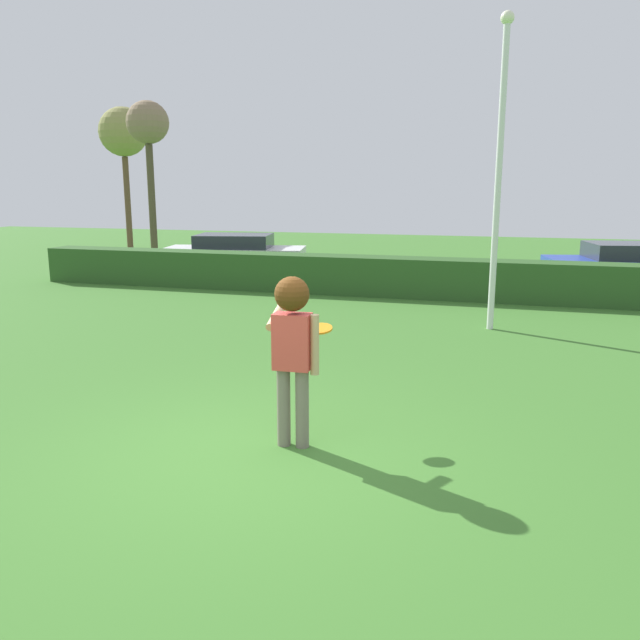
{
  "coord_description": "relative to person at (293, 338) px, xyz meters",
  "views": [
    {
      "loc": [
        2.36,
        -5.55,
        2.68
      ],
      "look_at": [
        0.33,
        1.36,
        1.15
      ],
      "focal_mm": 35.52,
      "sensor_mm": 36.0,
      "label": 1
    }
  ],
  "objects": [
    {
      "name": "person",
      "position": [
        0.0,
        0.0,
        0.0
      ],
      "size": [
        0.58,
        0.76,
        1.8
      ],
      "color": "gray",
      "rests_on": "ground"
    },
    {
      "name": "hedge_row",
      "position": [
        -0.33,
        9.52,
        -0.68
      ],
      "size": [
        20.15,
        0.9,
        0.96
      ],
      "primitive_type": "cube",
      "color": "#2D5523",
      "rests_on": "ground"
    },
    {
      "name": "frisbee",
      "position": [
        0.1,
        0.67,
        -0.04
      ],
      "size": [
        0.28,
        0.27,
        0.08
      ],
      "color": "orange"
    },
    {
      "name": "lamppost",
      "position": [
        1.82,
        6.32,
        1.98
      ],
      "size": [
        0.24,
        0.24,
        5.65
      ],
      "color": "silver",
      "rests_on": "ground"
    },
    {
      "name": "parked_car_white",
      "position": [
        -5.87,
        11.77,
        -0.47
      ],
      "size": [
        4.46,
        2.51,
        1.25
      ],
      "color": "white",
      "rests_on": "ground"
    },
    {
      "name": "ground_plane",
      "position": [
        -0.33,
        -0.37,
        -1.16
      ],
      "size": [
        60.0,
        60.0,
        0.0
      ],
      "primitive_type": "plane",
      "color": "#3E762C"
    },
    {
      "name": "bare_elm_tree",
      "position": [
        -10.8,
        15.41,
        3.59
      ],
      "size": [
        1.55,
        1.55,
        5.73
      ],
      "color": "brown",
      "rests_on": "ground"
    },
    {
      "name": "willow_tree",
      "position": [
        -13.76,
        18.36,
        3.67
      ],
      "size": [
        2.04,
        2.04,
        5.94
      ],
      "color": "brown",
      "rests_on": "ground"
    },
    {
      "name": "parked_car_blue",
      "position": [
        5.18,
        11.87,
        -0.47
      ],
      "size": [
        4.45,
        2.47,
        1.25
      ],
      "color": "#263FA5",
      "rests_on": "ground"
    }
  ]
}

